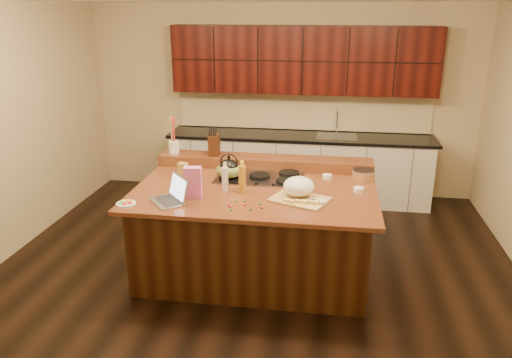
# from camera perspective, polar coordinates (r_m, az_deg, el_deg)

# --- Properties ---
(room) EXTENTS (5.52, 5.02, 2.72)m
(room) POSITION_cam_1_polar(r_m,az_deg,el_deg) (4.85, -0.09, 3.72)
(room) COLOR black
(room) RESTS_ON ground
(island) EXTENTS (2.40, 1.60, 0.92)m
(island) POSITION_cam_1_polar(r_m,az_deg,el_deg) (5.16, -0.08, -5.81)
(island) COLOR black
(island) RESTS_ON ground
(back_ledge) EXTENTS (2.40, 0.30, 0.12)m
(back_ledge) POSITION_cam_1_polar(r_m,az_deg,el_deg) (5.62, 1.01, 1.95)
(back_ledge) COLOR black
(back_ledge) RESTS_ON island
(cooktop) EXTENTS (0.92, 0.52, 0.05)m
(cooktop) POSITION_cam_1_polar(r_m,az_deg,el_deg) (5.26, 0.41, 0.22)
(cooktop) COLOR gray
(cooktop) RESTS_ON island
(back_counter) EXTENTS (3.70, 0.66, 2.40)m
(back_counter) POSITION_cam_1_polar(r_m,az_deg,el_deg) (7.06, 5.13, 5.48)
(back_counter) COLOR silver
(back_counter) RESTS_ON ground
(kettle) EXTENTS (0.24, 0.24, 0.19)m
(kettle) POSITION_cam_1_polar(r_m,az_deg,el_deg) (5.15, -3.10, 1.23)
(kettle) COLOR black
(kettle) RESTS_ON cooktop
(green_bowl) EXTENTS (0.30, 0.30, 0.15)m
(green_bowl) POSITION_cam_1_polar(r_m,az_deg,el_deg) (5.15, -3.10, 1.01)
(green_bowl) COLOR #5C6E2C
(green_bowl) RESTS_ON cooktop
(laptop) EXTENTS (0.43, 0.44, 0.24)m
(laptop) POSITION_cam_1_polar(r_m,az_deg,el_deg) (4.69, -9.54, -1.83)
(laptop) COLOR #B7B7BC
(laptop) RESTS_ON island
(oil_bottle) EXTENTS (0.07, 0.07, 0.27)m
(oil_bottle) POSITION_cam_1_polar(r_m,az_deg,el_deg) (4.83, -1.59, -0.03)
(oil_bottle) COLOR #BB8321
(oil_bottle) RESTS_ON island
(vinegar_bottle) EXTENTS (0.07, 0.07, 0.25)m
(vinegar_bottle) POSITION_cam_1_polar(r_m,az_deg,el_deg) (4.86, -3.56, -0.07)
(vinegar_bottle) COLOR silver
(vinegar_bottle) RESTS_ON island
(wooden_tray) EXTENTS (0.61, 0.53, 0.21)m
(wooden_tray) POSITION_cam_1_polar(r_m,az_deg,el_deg) (4.70, 4.94, -1.19)
(wooden_tray) COLOR tan
(wooden_tray) RESTS_ON island
(ramekin_a) EXTENTS (0.13, 0.13, 0.04)m
(ramekin_a) POSITION_cam_1_polar(r_m,az_deg,el_deg) (4.59, 7.47, -2.72)
(ramekin_a) COLOR white
(ramekin_a) RESTS_ON island
(ramekin_b) EXTENTS (0.12, 0.12, 0.04)m
(ramekin_b) POSITION_cam_1_polar(r_m,az_deg,el_deg) (4.98, 11.64, -1.20)
(ramekin_b) COLOR white
(ramekin_b) RESTS_ON island
(ramekin_c) EXTENTS (0.12, 0.12, 0.04)m
(ramekin_c) POSITION_cam_1_polar(r_m,az_deg,el_deg) (5.30, 8.13, 0.27)
(ramekin_c) COLOR white
(ramekin_c) RESTS_ON island
(strainer_bowl) EXTENTS (0.26, 0.26, 0.09)m
(strainer_bowl) POSITION_cam_1_polar(r_m,az_deg,el_deg) (5.33, 12.18, 0.39)
(strainer_bowl) COLOR #996B3F
(strainer_bowl) RESTS_ON island
(kitchen_timer) EXTENTS (0.08, 0.08, 0.07)m
(kitchen_timer) POSITION_cam_1_polar(r_m,az_deg,el_deg) (4.56, 7.22, -2.69)
(kitchen_timer) COLOR silver
(kitchen_timer) RESTS_ON island
(pink_bag) EXTENTS (0.17, 0.10, 0.30)m
(pink_bag) POSITION_cam_1_polar(r_m,az_deg,el_deg) (4.73, -7.22, -0.39)
(pink_bag) COLOR pink
(pink_bag) RESTS_ON island
(candy_plate) EXTENTS (0.21, 0.21, 0.01)m
(candy_plate) POSITION_cam_1_polar(r_m,az_deg,el_deg) (4.74, -14.64, -2.73)
(candy_plate) COLOR white
(candy_plate) RESTS_ON island
(package_box) EXTENTS (0.12, 0.10, 0.14)m
(package_box) POSITION_cam_1_polar(r_m,az_deg,el_deg) (5.40, -8.36, 1.13)
(package_box) COLOR gold
(package_box) RESTS_ON island
(utensil_crock) EXTENTS (0.13, 0.13, 0.14)m
(utensil_crock) POSITION_cam_1_polar(r_m,az_deg,el_deg) (5.81, -9.36, 3.62)
(utensil_crock) COLOR white
(utensil_crock) RESTS_ON back_ledge
(knife_block) EXTENTS (0.13, 0.20, 0.23)m
(knife_block) POSITION_cam_1_polar(r_m,az_deg,el_deg) (5.67, -4.80, 3.91)
(knife_block) COLOR black
(knife_block) RESTS_ON back_ledge
(gumdrop_0) EXTENTS (0.02, 0.02, 0.02)m
(gumdrop_0) POSITION_cam_1_polar(r_m,az_deg,el_deg) (4.51, -2.98, -3.17)
(gumdrop_0) COLOR red
(gumdrop_0) RESTS_ON island
(gumdrop_1) EXTENTS (0.02, 0.02, 0.02)m
(gumdrop_1) POSITION_cam_1_polar(r_m,az_deg,el_deg) (4.63, -1.25, -2.55)
(gumdrop_1) COLOR #198C26
(gumdrop_1) RESTS_ON island
(gumdrop_2) EXTENTS (0.02, 0.02, 0.02)m
(gumdrop_2) POSITION_cam_1_polar(r_m,az_deg,el_deg) (4.55, -1.35, -2.97)
(gumdrop_2) COLOR red
(gumdrop_2) RESTS_ON island
(gumdrop_3) EXTENTS (0.02, 0.02, 0.02)m
(gumdrop_3) POSITION_cam_1_polar(r_m,az_deg,el_deg) (4.44, -0.61, -3.53)
(gumdrop_3) COLOR #198C26
(gumdrop_3) RESTS_ON island
(gumdrop_4) EXTENTS (0.02, 0.02, 0.02)m
(gumdrop_4) POSITION_cam_1_polar(r_m,az_deg,el_deg) (4.48, 0.65, -3.30)
(gumdrop_4) COLOR red
(gumdrop_4) RESTS_ON island
(gumdrop_5) EXTENTS (0.02, 0.02, 0.02)m
(gumdrop_5) POSITION_cam_1_polar(r_m,az_deg,el_deg) (4.44, -2.85, -3.54)
(gumdrop_5) COLOR #198C26
(gumdrop_5) RESTS_ON island
(gumdrop_6) EXTENTS (0.02, 0.02, 0.02)m
(gumdrop_6) POSITION_cam_1_polar(r_m,az_deg,el_deg) (4.54, -3.20, -3.02)
(gumdrop_6) COLOR red
(gumdrop_6) RESTS_ON island
(gumdrop_7) EXTENTS (0.02, 0.02, 0.02)m
(gumdrop_7) POSITION_cam_1_polar(r_m,az_deg,el_deg) (4.56, 0.46, -2.88)
(gumdrop_7) COLOR #198C26
(gumdrop_7) RESTS_ON island
(gumdrop_8) EXTENTS (0.02, 0.02, 0.02)m
(gumdrop_8) POSITION_cam_1_polar(r_m,az_deg,el_deg) (4.56, -1.30, -2.90)
(gumdrop_8) COLOR red
(gumdrop_8) RESTS_ON island
(gumdrop_9) EXTENTS (0.02, 0.02, 0.02)m
(gumdrop_9) POSITION_cam_1_polar(r_m,az_deg,el_deg) (4.63, -2.38, -2.54)
(gumdrop_9) COLOR #198C26
(gumdrop_9) RESTS_ON island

